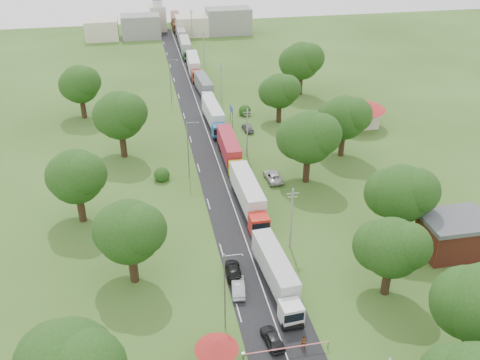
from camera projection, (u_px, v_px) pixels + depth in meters
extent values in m
plane|color=#2F4A18|center=(239.00, 223.00, 76.45)|extent=(260.00, 260.00, 0.00)
cube|color=black|center=(218.00, 161.00, 93.62)|extent=(8.00, 200.00, 0.04)
cylinder|color=slate|center=(243.00, 358.00, 53.96)|extent=(0.20, 0.20, 1.10)
cube|color=slate|center=(243.00, 354.00, 53.72)|extent=(0.35, 0.35, 0.25)
cylinder|color=red|center=(287.00, 348.00, 54.51)|extent=(9.00, 0.12, 0.12)
cylinder|color=slate|center=(328.00, 345.00, 55.51)|extent=(0.10, 0.10, 1.00)
cube|color=beige|center=(217.00, 357.00, 53.19)|extent=(2.60, 2.60, 2.40)
cone|color=maroon|center=(216.00, 345.00, 52.37)|extent=(4.40, 4.40, 1.10)
cube|color=black|center=(230.00, 354.00, 53.32)|extent=(0.02, 1.20, 0.90)
cylinder|color=slate|center=(232.00, 119.00, 105.38)|extent=(0.12, 0.12, 4.00)
cylinder|color=slate|center=(230.00, 114.00, 107.44)|extent=(0.12, 0.12, 4.00)
cube|color=navy|center=(231.00, 109.00, 105.63)|extent=(0.06, 3.00, 1.00)
cube|color=silver|center=(231.00, 109.00, 105.63)|extent=(0.07, 3.10, 0.06)
cylinder|color=gray|center=(291.00, 219.00, 69.19)|extent=(0.24, 0.24, 9.00)
cube|color=gray|center=(293.00, 194.00, 67.35)|extent=(1.60, 0.10, 0.10)
cube|color=gray|center=(293.00, 197.00, 67.59)|extent=(1.20, 0.10, 0.10)
cylinder|color=gray|center=(247.00, 133.00, 93.23)|extent=(0.24, 0.24, 9.00)
cube|color=gray|center=(247.00, 112.00, 91.39)|extent=(1.60, 0.10, 0.10)
cube|color=gray|center=(247.00, 115.00, 91.63)|extent=(1.20, 0.10, 0.10)
cylinder|color=gray|center=(221.00, 82.00, 117.26)|extent=(0.24, 0.24, 9.00)
cube|color=gray|center=(221.00, 65.00, 115.42)|extent=(1.60, 0.10, 0.10)
cube|color=gray|center=(221.00, 67.00, 115.66)|extent=(1.20, 0.10, 0.10)
cylinder|color=gray|center=(204.00, 48.00, 141.30)|extent=(0.24, 0.24, 9.00)
cube|color=gray|center=(203.00, 34.00, 139.46)|extent=(1.60, 0.10, 0.10)
cube|color=gray|center=(203.00, 36.00, 139.70)|extent=(1.20, 0.10, 0.10)
cylinder|color=gray|center=(192.00, 25.00, 165.33)|extent=(0.24, 0.24, 9.00)
cube|color=gray|center=(191.00, 12.00, 163.49)|extent=(1.60, 0.10, 0.10)
cube|color=gray|center=(191.00, 14.00, 163.73)|extent=(1.20, 0.10, 0.10)
cylinder|color=slate|center=(225.00, 293.00, 55.93)|extent=(0.16, 0.16, 10.00)
cube|color=slate|center=(233.00, 255.00, 53.81)|extent=(1.80, 0.10, 0.10)
cube|color=slate|center=(241.00, 256.00, 54.02)|extent=(0.50, 0.22, 0.15)
cylinder|color=slate|center=(188.00, 150.00, 85.98)|extent=(0.16, 0.16, 10.00)
cube|color=slate|center=(192.00, 123.00, 83.85)|extent=(1.80, 0.10, 0.10)
cube|color=slate|center=(197.00, 123.00, 84.06)|extent=(0.50, 0.22, 0.15)
cylinder|color=slate|center=(170.00, 81.00, 116.02)|extent=(0.16, 0.16, 10.00)
cube|color=slate|center=(173.00, 60.00, 113.89)|extent=(1.80, 0.10, 0.10)
cube|color=slate|center=(177.00, 60.00, 114.10)|extent=(0.50, 0.22, 0.15)
cylinder|color=#382616|center=(477.00, 350.00, 52.64)|extent=(1.12, 1.12, 4.55)
sphere|color=#183C10|center=(468.00, 302.00, 51.32)|extent=(7.20, 7.20, 7.20)
cylinder|color=#382616|center=(386.00, 280.00, 62.43)|extent=(1.04, 1.04, 3.85)
sphere|color=#183C10|center=(392.00, 248.00, 60.17)|extent=(7.00, 7.00, 7.00)
sphere|color=#183C10|center=(407.00, 246.00, 59.16)|extent=(5.50, 5.50, 5.50)
sphere|color=#183C10|center=(378.00, 246.00, 61.32)|extent=(6.00, 6.00, 6.00)
cylinder|color=#382616|center=(396.00, 226.00, 71.95)|extent=(1.08, 1.08, 4.20)
sphere|color=#183C10|center=(402.00, 194.00, 69.47)|extent=(7.70, 7.70, 7.70)
sphere|color=#183C10|center=(417.00, 191.00, 68.35)|extent=(6.05, 6.05, 6.05)
sphere|color=#183C10|center=(389.00, 193.00, 70.73)|extent=(6.60, 6.60, 6.60)
cylinder|color=#382616|center=(307.00, 169.00, 86.13)|extent=(1.12, 1.12, 4.55)
sphere|color=#183C10|center=(309.00, 137.00, 83.43)|extent=(8.40, 8.40, 8.40)
sphere|color=#183C10|center=(321.00, 134.00, 82.22)|extent=(6.60, 6.60, 6.60)
sphere|color=#183C10|center=(298.00, 138.00, 84.81)|extent=(7.20, 7.20, 7.20)
cylinder|color=#382616|center=(342.00, 145.00, 94.60)|extent=(1.08, 1.08, 4.20)
sphere|color=#183C10|center=(344.00, 118.00, 92.12)|extent=(7.70, 7.70, 7.70)
sphere|color=#183C10|center=(355.00, 115.00, 91.01)|extent=(6.05, 6.05, 6.05)
sphere|color=#183C10|center=(335.00, 118.00, 93.38)|extent=(6.60, 6.60, 6.60)
cylinder|color=#382616|center=(279.00, 113.00, 108.10)|extent=(1.04, 1.04, 3.85)
sphere|color=#183C10|center=(280.00, 91.00, 105.83)|extent=(7.00, 7.00, 7.00)
sphere|color=#183C10|center=(287.00, 89.00, 104.82)|extent=(5.50, 5.50, 5.50)
sphere|color=#183C10|center=(273.00, 92.00, 106.98)|extent=(6.00, 6.00, 6.00)
cylinder|color=#382616|center=(300.00, 85.00, 122.33)|extent=(1.12, 1.12, 4.55)
sphere|color=#183C10|center=(302.00, 61.00, 119.63)|extent=(8.40, 8.40, 8.40)
sphere|color=#183C10|center=(310.00, 58.00, 118.41)|extent=(6.60, 6.60, 6.60)
sphere|color=#183C10|center=(294.00, 62.00, 121.00)|extent=(7.20, 7.20, 7.20)
cylinder|color=#382616|center=(133.00, 267.00, 64.31)|extent=(1.08, 1.08, 4.20)
sphere|color=#183C10|center=(129.00, 232.00, 61.83)|extent=(7.70, 7.70, 7.70)
sphere|color=#183C10|center=(141.00, 230.00, 60.72)|extent=(6.05, 6.05, 6.05)
sphere|color=#183C10|center=(120.00, 230.00, 63.09)|extent=(6.60, 6.60, 6.60)
cylinder|color=#382616|center=(81.00, 208.00, 76.01)|extent=(1.08, 1.08, 4.20)
sphere|color=#183C10|center=(76.00, 177.00, 73.52)|extent=(7.70, 7.70, 7.70)
sphere|color=#183C10|center=(85.00, 174.00, 72.41)|extent=(6.05, 6.05, 6.05)
sphere|color=#183C10|center=(69.00, 176.00, 74.78)|extent=(6.60, 6.60, 6.60)
cylinder|color=#382616|center=(123.00, 145.00, 94.10)|extent=(1.12, 1.12, 4.55)
sphere|color=#183C10|center=(120.00, 115.00, 91.40)|extent=(8.40, 8.40, 8.40)
sphere|color=#183C10|center=(128.00, 112.00, 90.19)|extent=(6.60, 6.60, 6.60)
sphere|color=#183C10|center=(113.00, 116.00, 92.78)|extent=(7.20, 7.20, 7.20)
cylinder|color=#382616|center=(83.00, 108.00, 110.00)|extent=(1.08, 1.08, 4.20)
sphere|color=#183C10|center=(80.00, 84.00, 107.52)|extent=(7.70, 7.70, 7.70)
sphere|color=#183C10|center=(86.00, 82.00, 106.41)|extent=(6.05, 6.05, 6.05)
sphere|color=#183C10|center=(75.00, 85.00, 108.78)|extent=(6.60, 6.60, 6.60)
cube|color=maroon|center=(453.00, 237.00, 69.43)|extent=(8.00, 6.00, 4.60)
cube|color=#47494F|center=(457.00, 220.00, 68.17)|extent=(8.60, 6.60, 0.60)
cube|color=beige|center=(358.00, 116.00, 106.31)|extent=(7.00, 5.00, 4.00)
cone|color=maroon|center=(360.00, 103.00, 104.90)|extent=(10.08, 10.08, 1.80)
cube|color=gray|center=(141.00, 26.00, 167.49)|extent=(12.00, 8.00, 7.00)
cube|color=beige|center=(192.00, 26.00, 170.44)|extent=(10.00, 8.00, 6.00)
cube|color=gray|center=(229.00, 21.00, 171.98)|extent=(14.00, 8.00, 8.00)
cube|color=beige|center=(102.00, 30.00, 165.70)|extent=(10.00, 8.00, 6.00)
cube|color=beige|center=(158.00, 18.00, 175.13)|extent=(5.00, 5.00, 8.00)
cylinder|color=silver|center=(157.00, 3.00, 172.71)|extent=(3.20, 3.20, 2.00)
cube|color=silver|center=(291.00, 313.00, 58.23)|extent=(2.50, 2.50, 2.45)
cube|color=black|center=(294.00, 318.00, 57.05)|extent=(2.25, 0.16, 1.08)
cube|color=slate|center=(293.00, 327.00, 57.74)|extent=(2.17, 0.39, 0.34)
cube|color=slate|center=(275.00, 279.00, 64.51)|extent=(2.97, 11.41, 0.29)
cube|color=#BBBBC0|center=(275.00, 265.00, 63.91)|extent=(3.18, 11.71, 2.94)
cylinder|color=black|center=(293.00, 326.00, 57.98)|extent=(2.31, 0.98, 0.98)
cylinder|color=black|center=(288.00, 314.00, 59.49)|extent=(2.31, 0.98, 0.98)
cylinder|color=black|center=(268.00, 263.00, 67.58)|extent=(2.31, 0.98, 0.98)
cylinder|color=black|center=(265.00, 256.00, 68.84)|extent=(2.31, 0.98, 0.98)
cube|color=red|center=(259.00, 224.00, 73.19)|extent=(2.64, 2.64, 2.68)
cube|color=black|center=(261.00, 227.00, 71.90)|extent=(2.47, 0.08, 1.18)
cube|color=slate|center=(261.00, 236.00, 72.65)|extent=(2.37, 0.31, 0.38)
cube|color=slate|center=(248.00, 202.00, 80.06)|extent=(2.77, 12.40, 0.32)
cube|color=silver|center=(247.00, 189.00, 79.40)|extent=(2.99, 12.73, 3.22)
cylinder|color=black|center=(260.00, 235.00, 72.91)|extent=(2.52, 1.07, 1.07)
cylinder|color=black|center=(257.00, 227.00, 74.57)|extent=(2.52, 1.07, 1.07)
cylinder|color=black|center=(243.00, 191.00, 83.41)|extent=(2.52, 1.07, 1.07)
cylinder|color=black|center=(241.00, 186.00, 84.79)|extent=(2.52, 1.07, 1.07)
cube|color=yellow|center=(237.00, 170.00, 87.35)|extent=(2.47, 2.47, 2.54)
cube|color=black|center=(238.00, 171.00, 86.13)|extent=(2.34, 0.05, 1.12)
cube|color=slate|center=(238.00, 179.00, 86.84)|extent=(2.24, 0.28, 0.36)
cube|color=slate|center=(229.00, 155.00, 93.85)|extent=(2.50, 11.71, 0.30)
cube|color=maroon|center=(229.00, 145.00, 93.23)|extent=(2.71, 12.02, 3.05)
cylinder|color=black|center=(238.00, 178.00, 87.09)|extent=(2.39, 1.02, 1.02)
cylinder|color=black|center=(236.00, 173.00, 88.65)|extent=(2.39, 1.02, 1.02)
cylinder|color=black|center=(226.00, 148.00, 97.02)|extent=(2.39, 1.02, 1.02)
cylinder|color=black|center=(224.00, 145.00, 98.33)|extent=(2.39, 1.02, 1.02)
cube|color=#195A96|center=(219.00, 131.00, 101.11)|extent=(2.51, 2.51, 2.52)
cube|color=black|center=(220.00, 132.00, 99.89)|extent=(2.32, 0.11, 1.11)
cube|color=slate|center=(220.00, 138.00, 100.61)|extent=(2.22, 0.34, 0.35)
cube|color=slate|center=(213.00, 121.00, 107.56)|extent=(2.77, 11.67, 0.30)
cube|color=silver|center=(213.00, 112.00, 106.94)|extent=(2.98, 11.98, 3.02)
cylinder|color=black|center=(220.00, 138.00, 100.85)|extent=(2.37, 1.01, 1.01)
cylinder|color=black|center=(218.00, 134.00, 102.40)|extent=(2.37, 1.01, 1.01)
cylinder|color=black|center=(211.00, 116.00, 110.70)|extent=(2.37, 1.01, 1.01)
cylinder|color=black|center=(210.00, 113.00, 112.00)|extent=(2.37, 1.01, 1.01)
cube|color=silver|center=(208.00, 98.00, 116.95)|extent=(2.44, 2.44, 2.40)
cube|color=black|center=(209.00, 98.00, 115.79)|extent=(2.21, 0.15, 1.06)
cube|color=slate|center=(209.00, 104.00, 116.46)|extent=(2.12, 0.38, 0.34)
cube|color=slate|center=(204.00, 91.00, 123.09)|extent=(2.87, 11.16, 0.29)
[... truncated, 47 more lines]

